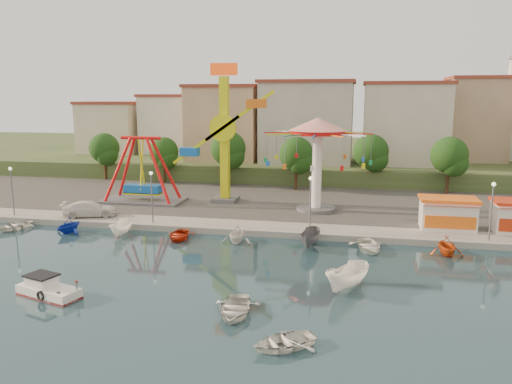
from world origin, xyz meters
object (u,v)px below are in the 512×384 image
(cabin_motorboat, at_px, (47,290))
(van, at_px, (90,209))
(skiff, at_px, (348,278))
(rowboat_a, at_px, (235,308))
(pirate_ship_ride, at_px, (142,171))
(wave_swinger, at_px, (317,143))
(kamikaze_tower, at_px, (228,138))

(cabin_motorboat, height_order, van, van)
(cabin_motorboat, xyz_separation_m, skiff, (19.78, 5.15, 0.47))
(rowboat_a, bearing_deg, cabin_motorboat, 174.51)
(pirate_ship_ride, bearing_deg, wave_swinger, -1.64)
(pirate_ship_ride, height_order, rowboat_a, pirate_ship_ride)
(cabin_motorboat, bearing_deg, skiff, 31.09)
(kamikaze_tower, xyz_separation_m, wave_swinger, (10.88, -2.53, -0.19))
(wave_swinger, distance_m, cabin_motorboat, 32.11)
(van, bearing_deg, skiff, -137.53)
(rowboat_a, height_order, van, van)
(kamikaze_tower, height_order, rowboat_a, kamikaze_tower)
(pirate_ship_ride, height_order, cabin_motorboat, pirate_ship_ride)
(pirate_ship_ride, distance_m, kamikaze_tower, 11.16)
(pirate_ship_ride, bearing_deg, rowboat_a, -56.41)
(kamikaze_tower, height_order, wave_swinger, kamikaze_tower)
(cabin_motorboat, xyz_separation_m, rowboat_a, (13.06, -0.29, -0.01))
(wave_swinger, bearing_deg, kamikaze_tower, 166.89)
(rowboat_a, bearing_deg, wave_swinger, 80.16)
(cabin_motorboat, bearing_deg, wave_swinger, 76.14)
(wave_swinger, relative_size, skiff, 2.49)
(kamikaze_tower, distance_m, wave_swinger, 11.18)
(cabin_motorboat, bearing_deg, van, 128.55)
(cabin_motorboat, relative_size, van, 0.86)
(rowboat_a, relative_size, van, 0.72)
(kamikaze_tower, height_order, van, kamikaze_tower)
(rowboat_a, bearing_deg, pirate_ship_ride, 119.38)
(cabin_motorboat, relative_size, rowboat_a, 1.19)
(kamikaze_tower, relative_size, rowboat_a, 4.05)
(skiff, distance_m, van, 30.96)
(pirate_ship_ride, distance_m, wave_swinger, 21.48)
(wave_swinger, xyz_separation_m, skiff, (4.04, -21.73, -7.30))
(van, bearing_deg, cabin_motorboat, -178.44)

